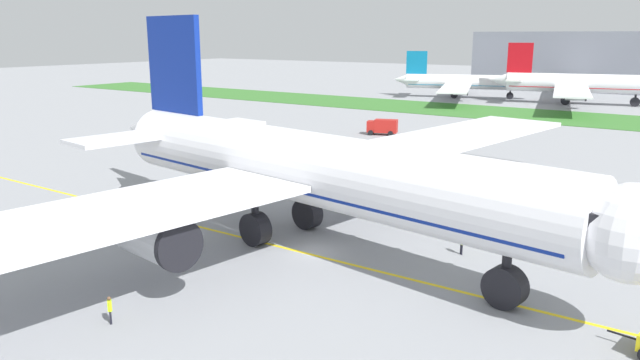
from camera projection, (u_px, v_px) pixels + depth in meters
name	position (u px, v px, depth m)	size (l,w,h in m)	color
ground_plane	(313.00, 251.00, 48.68)	(600.00, 600.00, 0.00)	gray
apron_taxi_line	(308.00, 254.00, 48.14)	(280.00, 0.36, 0.01)	yellow
grass_median_strip	(583.00, 119.00, 125.25)	(320.00, 24.00, 0.10)	#38722D
airliner_foreground	(305.00, 169.00, 49.00)	(54.51, 86.49, 18.72)	white
ground_crew_wingwalker_port	(110.00, 307.00, 36.24)	(0.52, 0.47, 1.75)	black
ground_crew_marshaller_front	(77.00, 224.00, 52.17)	(0.26, 0.62, 1.76)	black
ground_crew_wingwalker_starboard	(462.00, 242.00, 47.76)	(0.50, 0.50, 1.71)	black
service_truck_baggage_loader	(382.00, 126.00, 105.23)	(5.55, 3.69, 2.68)	#B21E19
service_truck_fuel_bowser	(430.00, 157.00, 77.84)	(6.11, 4.45, 3.12)	#B21E19
parked_airliner_far_left	(463.00, 82.00, 166.99)	(37.23, 60.19, 12.63)	white
parked_airliner_far_centre	(576.00, 84.00, 151.12)	(41.73, 66.18, 15.05)	white
terminal_building	(630.00, 62.00, 182.75)	(91.90, 20.00, 18.00)	gray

